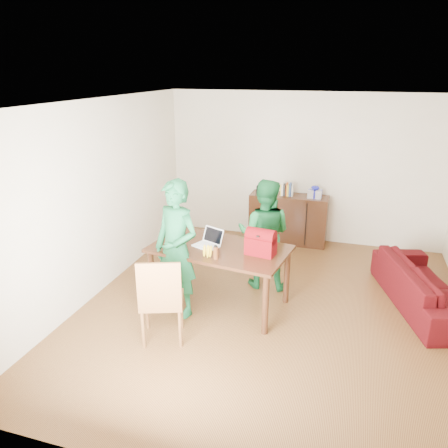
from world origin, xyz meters
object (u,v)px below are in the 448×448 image
(bottle, at_px, (216,252))
(sofa, at_px, (425,286))
(chair, at_px, (163,315))
(person_near, at_px, (177,249))
(person_far, at_px, (264,234))
(laptop, at_px, (206,244))
(red_bag, at_px, (261,244))
(table, at_px, (220,255))

(bottle, xyz_separation_m, sofa, (2.61, 1.12, -0.64))
(chair, height_order, person_near, person_near)
(person_far, distance_m, laptop, 0.98)
(bottle, bearing_deg, red_bag, 31.16)
(table, xyz_separation_m, laptop, (-0.18, -0.03, 0.15))
(table, height_order, person_near, person_near)
(table, relative_size, sofa, 0.95)
(chair, relative_size, bottle, 5.94)
(person_near, distance_m, person_far, 1.42)
(chair, height_order, sofa, chair)
(red_bag, xyz_separation_m, sofa, (2.11, 0.82, -0.68))
(chair, bearing_deg, table, 47.98)
(laptop, bearing_deg, table, 31.37)
(person_near, bearing_deg, laptop, 70.89)
(table, relative_size, person_far, 1.18)
(table, bearing_deg, red_bag, 2.16)
(chair, xyz_separation_m, person_near, (-0.06, 0.62, 0.59))
(table, xyz_separation_m, person_far, (0.45, 0.72, 0.08))
(person_near, distance_m, sofa, 3.38)
(table, distance_m, laptop, 0.24)
(person_near, bearing_deg, sofa, 39.51)
(person_far, xyz_separation_m, red_bag, (0.12, -0.78, 0.16))
(chair, relative_size, sofa, 0.54)
(person_far, distance_m, bottle, 1.15)
(table, height_order, chair, chair)
(person_near, xyz_separation_m, red_bag, (1.02, 0.31, 0.07))
(bottle, distance_m, red_bag, 0.59)
(person_far, xyz_separation_m, sofa, (2.23, 0.04, -0.52))
(bottle, height_order, red_bag, red_bag)
(table, bearing_deg, person_near, -133.03)
(red_bag, bearing_deg, table, -176.46)
(person_near, xyz_separation_m, person_far, (0.91, 1.09, -0.09))
(person_far, bearing_deg, bottle, 68.33)
(table, height_order, laptop, laptop)
(laptop, bearing_deg, bottle, -30.30)
(person_far, height_order, bottle, person_far)
(person_far, distance_m, red_bag, 0.80)
(bottle, relative_size, red_bag, 0.50)
(person_far, relative_size, bottle, 8.90)
(person_far, height_order, sofa, person_far)
(person_far, bearing_deg, sofa, 178.97)
(bottle, height_order, sofa, bottle)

